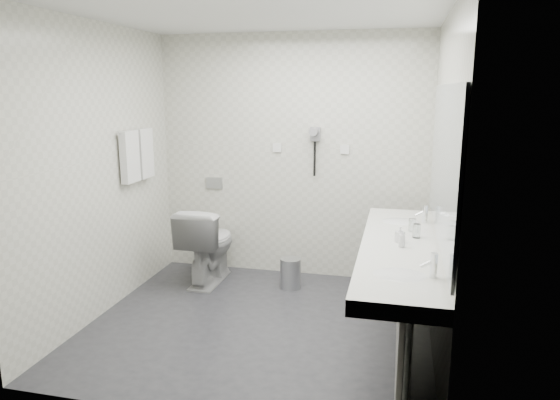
# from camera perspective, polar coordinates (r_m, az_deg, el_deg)

# --- Properties ---
(floor) EXTENTS (2.80, 2.80, 0.00)m
(floor) POSITION_cam_1_polar(r_m,az_deg,el_deg) (4.44, -2.40, -13.67)
(floor) COLOR #28282D
(floor) RESTS_ON ground
(ceiling) EXTENTS (2.80, 2.80, 0.00)m
(ceiling) POSITION_cam_1_polar(r_m,az_deg,el_deg) (4.04, -2.73, 20.20)
(ceiling) COLOR silver
(ceiling) RESTS_ON wall_back
(wall_back) EXTENTS (2.80, 0.00, 2.80)m
(wall_back) POSITION_cam_1_polar(r_m,az_deg,el_deg) (5.30, 1.29, 4.76)
(wall_back) COLOR beige
(wall_back) RESTS_ON floor
(wall_front) EXTENTS (2.80, 0.00, 2.80)m
(wall_front) POSITION_cam_1_polar(r_m,az_deg,el_deg) (2.85, -9.68, -1.93)
(wall_front) COLOR beige
(wall_front) RESTS_ON floor
(wall_left) EXTENTS (0.00, 2.60, 2.60)m
(wall_left) POSITION_cam_1_polar(r_m,az_deg,el_deg) (4.63, -19.47, 2.97)
(wall_left) COLOR beige
(wall_left) RESTS_ON floor
(wall_right) EXTENTS (0.00, 2.60, 2.60)m
(wall_right) POSITION_cam_1_polar(r_m,az_deg,el_deg) (3.92, 17.57, 1.51)
(wall_right) COLOR beige
(wall_right) RESTS_ON floor
(vanity_counter) EXTENTS (0.55, 2.20, 0.10)m
(vanity_counter) POSITION_cam_1_polar(r_m,az_deg,el_deg) (3.82, 13.20, -5.47)
(vanity_counter) COLOR silver
(vanity_counter) RESTS_ON floor
(vanity_panel) EXTENTS (0.03, 2.15, 0.75)m
(vanity_panel) POSITION_cam_1_polar(r_m,az_deg,el_deg) (3.97, 13.27, -11.35)
(vanity_panel) COLOR gray
(vanity_panel) RESTS_ON floor
(vanity_post_near) EXTENTS (0.06, 0.06, 0.75)m
(vanity_post_near) POSITION_cam_1_polar(r_m,az_deg,el_deg) (3.04, 13.74, -19.14)
(vanity_post_near) COLOR silver
(vanity_post_near) RESTS_ON floor
(vanity_post_far) EXTENTS (0.06, 0.06, 0.75)m
(vanity_post_far) POSITION_cam_1_polar(r_m,az_deg,el_deg) (4.94, 13.69, -6.60)
(vanity_post_far) COLOR silver
(vanity_post_far) RESTS_ON floor
(mirror) EXTENTS (0.02, 2.20, 1.05)m
(mirror) POSITION_cam_1_polar(r_m,az_deg,el_deg) (3.69, 17.74, 4.02)
(mirror) COLOR #B2BCC6
(mirror) RESTS_ON wall_right
(basin_near) EXTENTS (0.40, 0.31, 0.05)m
(basin_near) POSITION_cam_1_polar(r_m,az_deg,el_deg) (3.19, 13.15, -8.36)
(basin_near) COLOR silver
(basin_near) RESTS_ON vanity_counter
(basin_far) EXTENTS (0.40, 0.31, 0.05)m
(basin_far) POSITION_cam_1_polar(r_m,az_deg,el_deg) (4.43, 13.28, -2.53)
(basin_far) COLOR silver
(basin_far) RESTS_ON vanity_counter
(faucet_near) EXTENTS (0.04, 0.04, 0.15)m
(faucet_near) POSITION_cam_1_polar(r_m,az_deg,el_deg) (3.17, 16.78, -6.98)
(faucet_near) COLOR silver
(faucet_near) RESTS_ON vanity_counter
(faucet_far) EXTENTS (0.04, 0.04, 0.15)m
(faucet_far) POSITION_cam_1_polar(r_m,az_deg,el_deg) (4.42, 15.87, -1.52)
(faucet_far) COLOR silver
(faucet_far) RESTS_ON vanity_counter
(soap_bottle_a) EXTENTS (0.08, 0.08, 0.12)m
(soap_bottle_a) POSITION_cam_1_polar(r_m,az_deg,el_deg) (3.82, 13.24, -3.76)
(soap_bottle_a) COLOR white
(soap_bottle_a) RESTS_ON vanity_counter
(soap_bottle_c) EXTENTS (0.05, 0.05, 0.13)m
(soap_bottle_c) POSITION_cam_1_polar(r_m,az_deg,el_deg) (3.71, 13.45, -4.19)
(soap_bottle_c) COLOR white
(soap_bottle_c) RESTS_ON vanity_counter
(glass_left) EXTENTS (0.07, 0.07, 0.11)m
(glass_left) POSITION_cam_1_polar(r_m,az_deg,el_deg) (3.97, 15.00, -3.34)
(glass_left) COLOR silver
(glass_left) RESTS_ON vanity_counter
(glass_right) EXTENTS (0.07, 0.07, 0.10)m
(glass_right) POSITION_cam_1_polar(r_m,az_deg,el_deg) (4.14, 14.53, -2.71)
(glass_right) COLOR silver
(glass_right) RESTS_ON vanity_counter
(toilet) EXTENTS (0.45, 0.79, 0.79)m
(toilet) POSITION_cam_1_polar(r_m,az_deg,el_deg) (5.28, -8.04, -4.89)
(toilet) COLOR silver
(toilet) RESTS_ON floor
(flush_plate) EXTENTS (0.18, 0.02, 0.12)m
(flush_plate) POSITION_cam_1_polar(r_m,az_deg,el_deg) (5.57, -7.34, 1.90)
(flush_plate) COLOR #B2B5BA
(flush_plate) RESTS_ON wall_back
(pedal_bin) EXTENTS (0.27, 0.27, 0.29)m
(pedal_bin) POSITION_cam_1_polar(r_m,az_deg,el_deg) (5.13, 1.18, -8.24)
(pedal_bin) COLOR #B2B5BA
(pedal_bin) RESTS_ON floor
(bin_lid) EXTENTS (0.21, 0.21, 0.02)m
(bin_lid) POSITION_cam_1_polar(r_m,az_deg,el_deg) (5.08, 1.18, -6.63)
(bin_lid) COLOR #B2B5BA
(bin_lid) RESTS_ON pedal_bin
(towel_rail) EXTENTS (0.02, 0.62, 0.02)m
(towel_rail) POSITION_cam_1_polar(r_m,az_deg,el_deg) (5.04, -15.86, 7.34)
(towel_rail) COLOR silver
(towel_rail) RESTS_ON wall_left
(towel_near) EXTENTS (0.07, 0.24, 0.48)m
(towel_near) POSITION_cam_1_polar(r_m,az_deg,el_deg) (4.94, -16.40, 4.64)
(towel_near) COLOR silver
(towel_near) RESTS_ON towel_rail
(towel_far) EXTENTS (0.07, 0.24, 0.48)m
(towel_far) POSITION_cam_1_polar(r_m,az_deg,el_deg) (5.18, -14.88, 5.07)
(towel_far) COLOR silver
(towel_far) RESTS_ON towel_rail
(dryer_cradle) EXTENTS (0.10, 0.04, 0.14)m
(dryer_cradle) POSITION_cam_1_polar(r_m,az_deg,el_deg) (5.20, 3.95, 7.35)
(dryer_cradle) COLOR gray
(dryer_cradle) RESTS_ON wall_back
(dryer_barrel) EXTENTS (0.08, 0.14, 0.08)m
(dryer_barrel) POSITION_cam_1_polar(r_m,az_deg,el_deg) (5.13, 3.82, 7.62)
(dryer_barrel) COLOR gray
(dryer_barrel) RESTS_ON dryer_cradle
(dryer_cord) EXTENTS (0.02, 0.02, 0.35)m
(dryer_cord) POSITION_cam_1_polar(r_m,az_deg,el_deg) (5.21, 3.88, 4.60)
(dryer_cord) COLOR black
(dryer_cord) RESTS_ON dryer_cradle
(switch_plate_a) EXTENTS (0.09, 0.02, 0.09)m
(switch_plate_a) POSITION_cam_1_polar(r_m,az_deg,el_deg) (5.31, -0.32, 5.86)
(switch_plate_a) COLOR silver
(switch_plate_a) RESTS_ON wall_back
(switch_plate_b) EXTENTS (0.09, 0.02, 0.09)m
(switch_plate_b) POSITION_cam_1_polar(r_m,az_deg,el_deg) (5.19, 7.24, 5.62)
(switch_plate_b) COLOR silver
(switch_plate_b) RESTS_ON wall_back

